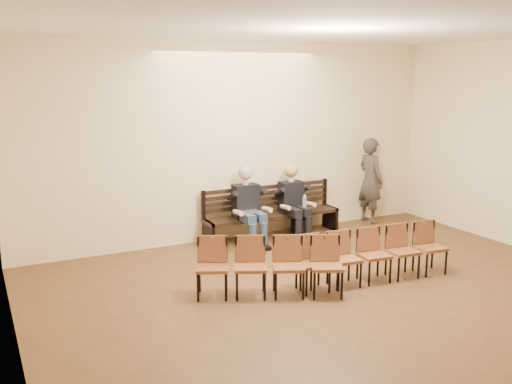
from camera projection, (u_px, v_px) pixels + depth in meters
ground at (435, 352)px, 6.14m from camera, size 10.00×10.00×0.00m
room_walls at (398, 111)px, 6.31m from camera, size 8.02×10.01×3.51m
bench at (273, 225)px, 10.38m from camera, size 2.60×0.90×0.45m
seated_man at (248, 206)px, 9.94m from camera, size 0.56×0.77×1.34m
seated_woman at (294, 204)px, 10.36m from camera, size 0.53×0.73×1.23m
laptop at (249, 213)px, 9.84m from camera, size 0.35×0.27×0.25m
water_bottle at (304, 208)px, 10.21m from camera, size 0.08×0.08×0.24m
bag at (302, 225)px, 10.79m from camera, size 0.40×0.34×0.26m
passerby at (371, 174)px, 11.32m from camera, size 0.53×0.75×1.96m
chair_row_front at (270, 267)px, 7.61m from camera, size 1.96×1.22×0.80m
chair_row_back at (374, 256)px, 8.15m from camera, size 2.39×0.63×0.77m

